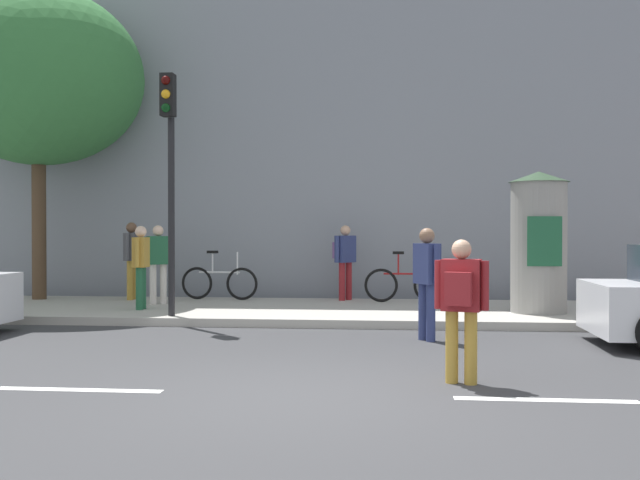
% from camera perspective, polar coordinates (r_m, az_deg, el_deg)
% --- Properties ---
extents(ground_plane, '(80.00, 80.00, 0.00)m').
position_cam_1_polar(ground_plane, '(7.54, -1.19, -12.13)').
color(ground_plane, '#38383A').
extents(sidewalk_curb, '(36.00, 4.00, 0.15)m').
position_cam_1_polar(sidewalk_curb, '(14.42, 2.06, -5.66)').
color(sidewalk_curb, '#B2ADA3').
rests_on(sidewalk_curb, ground_plane).
extents(lane_markings, '(25.80, 0.16, 0.01)m').
position_cam_1_polar(lane_markings, '(7.54, -1.19, -12.10)').
color(lane_markings, silver).
rests_on(lane_markings, ground_plane).
extents(building_backdrop, '(36.00, 5.00, 8.90)m').
position_cam_1_polar(building_backdrop, '(19.52, 2.95, 8.88)').
color(building_backdrop, gray).
rests_on(building_backdrop, ground_plane).
extents(traffic_light, '(0.24, 0.45, 4.30)m').
position_cam_1_polar(traffic_light, '(13.20, -11.80, 6.65)').
color(traffic_light, black).
rests_on(traffic_light, sidewalk_curb).
extents(poster_column, '(1.12, 1.12, 2.64)m').
position_cam_1_polar(poster_column, '(14.11, 16.87, -0.08)').
color(poster_column, gray).
rests_on(poster_column, sidewalk_curb).
extents(street_tree, '(4.63, 4.63, 6.94)m').
position_cam_1_polar(street_tree, '(17.67, -21.34, 11.87)').
color(street_tree, '#4C3826').
rests_on(street_tree, sidewalk_curb).
extents(pedestrian_in_dark_shirt, '(0.58, 0.46, 1.58)m').
position_cam_1_polar(pedestrian_in_dark_shirt, '(8.06, 11.06, -4.55)').
color(pedestrian_in_dark_shirt, '#B78C33').
rests_on(pedestrian_in_dark_shirt, ground_plane).
extents(pedestrian_with_bag, '(0.42, 0.51, 1.72)m').
position_cam_1_polar(pedestrian_with_bag, '(11.15, 8.43, -2.72)').
color(pedestrian_with_bag, navy).
rests_on(pedestrian_with_bag, ground_plane).
extents(pedestrian_near_pole, '(0.53, 0.55, 1.65)m').
position_cam_1_polar(pedestrian_near_pole, '(15.94, 1.96, -1.21)').
color(pedestrian_near_pole, maroon).
rests_on(pedestrian_near_pole, sidewalk_curb).
extents(pedestrian_with_backpack, '(0.54, 0.43, 1.64)m').
position_cam_1_polar(pedestrian_with_backpack, '(15.44, -12.65, -1.39)').
color(pedestrian_with_backpack, silver).
rests_on(pedestrian_with_backpack, sidewalk_curb).
extents(pedestrian_tallest, '(0.25, 0.56, 1.72)m').
position_cam_1_polar(pedestrian_tallest, '(16.59, -14.64, -1.12)').
color(pedestrian_tallest, '#B78C33').
rests_on(pedestrian_tallest, sidewalk_curb).
extents(pedestrian_in_light_jacket, '(0.25, 0.56, 1.63)m').
position_cam_1_polar(pedestrian_in_light_jacket, '(14.48, -13.95, -1.62)').
color(pedestrian_in_light_jacket, '#1E5938').
rests_on(pedestrian_in_light_jacket, sidewalk_curb).
extents(bicycle_leaning, '(1.77, 0.24, 1.09)m').
position_cam_1_polar(bicycle_leaning, '(16.23, -7.95, -3.31)').
color(bicycle_leaning, black).
rests_on(bicycle_leaning, sidewalk_curb).
extents(bicycle_upright, '(1.77, 0.12, 1.09)m').
position_cam_1_polar(bicycle_upright, '(15.58, 6.77, -3.48)').
color(bicycle_upright, black).
rests_on(bicycle_upright, sidewalk_curb).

